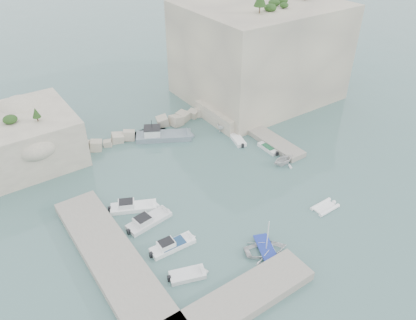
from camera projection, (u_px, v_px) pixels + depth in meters
ground at (235, 201)px, 51.88m from camera, size 400.00×400.00×0.00m
cliff_east at (259, 51)px, 73.56m from camera, size 26.00×22.00×17.00m
cliff_terrace at (231, 112)px, 69.53m from camera, size 8.00×10.00×2.50m
outcrop_west at (16, 140)px, 57.54m from camera, size 16.00×14.00×7.00m
quay_west at (114, 261)px, 42.90m from camera, size 5.00×24.00×1.10m
quay_south at (232, 305)px, 38.36m from camera, size 18.00×4.00×1.10m
ledge_east at (263, 135)px, 64.80m from camera, size 3.00×16.00×0.80m
breakwater at (147, 128)px, 65.99m from camera, size 28.00×3.00×1.40m
motorboat_b at (149, 222)px, 48.59m from camera, size 6.30×2.82×1.40m
motorboat_e at (188, 277)px, 41.86m from camera, size 4.37×2.86×0.70m
motorboat_a at (134, 209)px, 50.63m from camera, size 6.42×4.33×1.40m
motorboat_d at (173, 247)px, 45.25m from camera, size 5.68×1.85×1.40m
rowboat at (266, 252)px, 44.71m from camera, size 5.79×5.01×1.01m
inflatable_dinghy at (325, 208)px, 50.71m from camera, size 3.74×1.84×0.44m
tender_east_a at (283, 164)px, 58.76m from camera, size 3.64×3.14×1.91m
tender_east_b at (268, 150)px, 61.94m from camera, size 1.45×4.09×0.70m
tender_east_c at (237, 141)px, 64.12m from camera, size 2.72×4.83×0.70m
tender_east_d at (228, 128)px, 67.37m from camera, size 4.75×2.20×1.77m
work_boat at (164, 138)px, 64.70m from camera, size 9.73×7.08×2.20m
rowboat_mast at (268, 235)px, 43.25m from camera, size 0.10×0.10×4.20m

